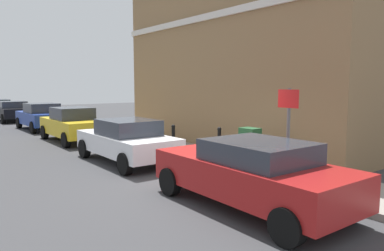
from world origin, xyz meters
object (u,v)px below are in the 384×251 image
at_px(utility_cabinet, 250,149).
at_px(street_sign, 288,121).
at_px(car_yellow, 72,124).
at_px(bollard_far_kerb, 173,139).
at_px(car_blue, 41,116).
at_px(car_red, 251,172).
at_px(bollard_near_cabinet, 219,142).
at_px(car_white, 127,140).
at_px(car_black, 12,111).

distance_m(utility_cabinet, street_sign, 2.03).
xyz_separation_m(car_yellow, bollard_far_kerb, (1.39, -5.95, -0.07)).
bearing_deg(car_blue, utility_cabinet, -172.87).
height_order(car_yellow, street_sign, street_sign).
bearing_deg(car_blue, bollard_far_kerb, -174.11).
bearing_deg(car_yellow, bollard_far_kerb, -166.63).
height_order(car_red, street_sign, street_sign).
bearing_deg(bollard_near_cabinet, bollard_far_kerb, 116.50).
xyz_separation_m(car_blue, street_sign, (1.45, -15.92, 0.89)).
bearing_deg(car_white, bollard_far_kerb, -107.40).
height_order(car_blue, street_sign, street_sign).
bearing_deg(street_sign, bollard_near_cabinet, 79.14).
xyz_separation_m(car_black, street_sign, (1.71, -22.19, 0.92)).
xyz_separation_m(car_yellow, utility_cabinet, (2.04, -8.89, -0.09)).
relative_size(car_yellow, bollard_near_cabinet, 4.00).
bearing_deg(car_white, car_black, 0.29).
distance_m(car_white, car_yellow, 5.47).
relative_size(car_black, street_sign, 1.75).
relative_size(bollard_far_kerb, street_sign, 0.45).
height_order(car_red, utility_cabinet, car_red).
xyz_separation_m(car_red, street_sign, (1.72, 0.43, 0.91)).
xyz_separation_m(car_yellow, car_blue, (0.09, 5.32, -0.01)).
distance_m(car_yellow, bollard_far_kerb, 6.11).
xyz_separation_m(utility_cabinet, bollard_far_kerb, (-0.65, 2.94, 0.02)).
height_order(car_red, car_white, car_red).
relative_size(car_blue, bollard_far_kerb, 3.96).
height_order(car_white, car_blue, car_blue).
xyz_separation_m(car_white, bollard_near_cabinet, (2.27, -1.99, -0.03)).
distance_m(car_red, car_black, 22.62).
xyz_separation_m(car_red, car_black, (0.01, 22.62, -0.01)).
bearing_deg(car_black, car_yellow, -179.86).
xyz_separation_m(car_red, bollard_near_cabinet, (2.32, 3.57, -0.04)).
relative_size(car_red, car_yellow, 1.07).
distance_m(car_red, car_white, 5.56).
distance_m(car_red, car_blue, 16.35).
relative_size(car_red, bollard_far_kerb, 4.29).
relative_size(car_red, utility_cabinet, 3.88).
xyz_separation_m(car_red, utility_cabinet, (2.22, 2.14, -0.07)).
bearing_deg(street_sign, bollard_far_kerb, 91.86).
bearing_deg(car_white, car_red, 179.68).
distance_m(car_blue, car_black, 6.27).
xyz_separation_m(car_black, bollard_far_kerb, (1.56, -17.54, -0.03)).
height_order(car_white, utility_cabinet, car_white).
relative_size(utility_cabinet, bollard_near_cabinet, 1.11).
distance_m(car_white, street_sign, 5.47).
bearing_deg(bollard_near_cabinet, car_blue, 99.14).
distance_m(bollard_near_cabinet, bollard_far_kerb, 1.69).
distance_m(car_blue, utility_cabinet, 14.34).
relative_size(car_white, street_sign, 1.82).
relative_size(car_blue, bollard_near_cabinet, 3.96).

